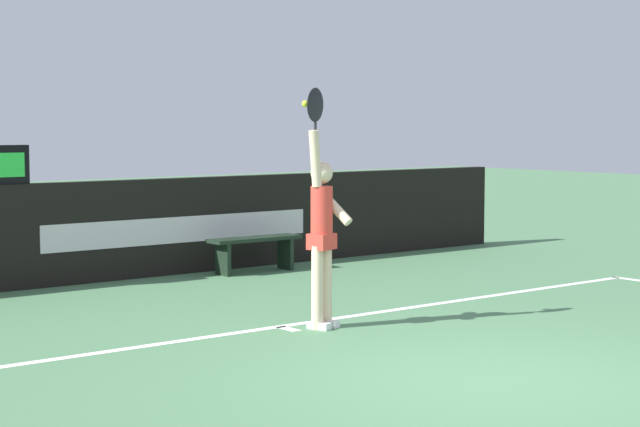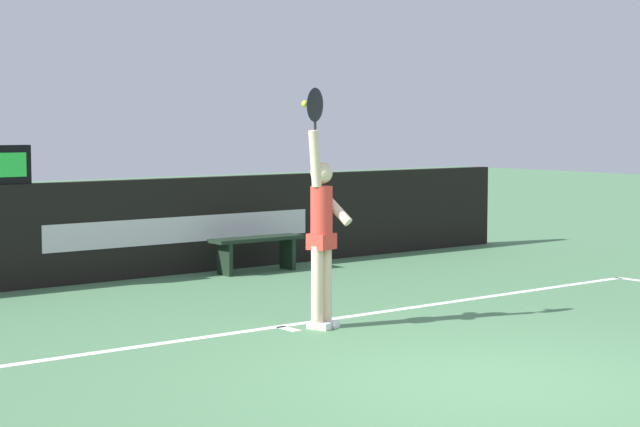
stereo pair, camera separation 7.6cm
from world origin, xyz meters
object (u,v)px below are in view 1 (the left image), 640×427
tennis_ball (305,104)px  speed_display (4,165)px  courtside_bench_far (255,246)px  tennis_player (322,229)px

tennis_ball → speed_display: bearing=108.4°
speed_display → courtside_bench_far: size_ratio=0.44×
speed_display → tennis_player: 4.62m
tennis_ball → tennis_player: bearing=-24.5°
tennis_player → tennis_ball: tennis_player is taller
tennis_player → courtside_bench_far: bearing=64.5°
tennis_player → tennis_ball: size_ratio=34.76×
tennis_player → courtside_bench_far: 4.21m
tennis_player → tennis_ball: 1.27m
speed_display → tennis_player: (1.56, -4.31, -0.55)m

